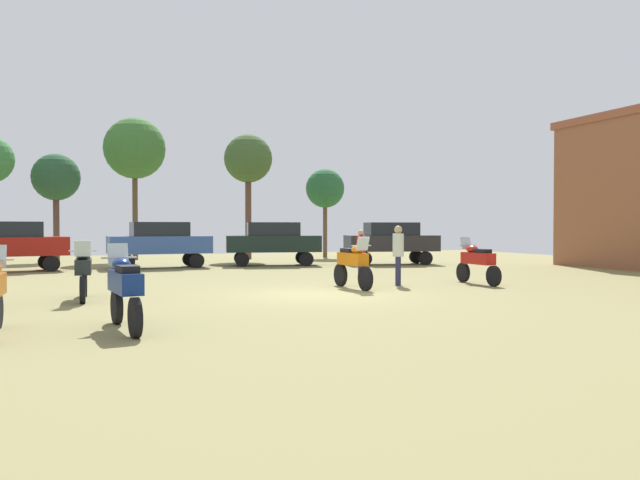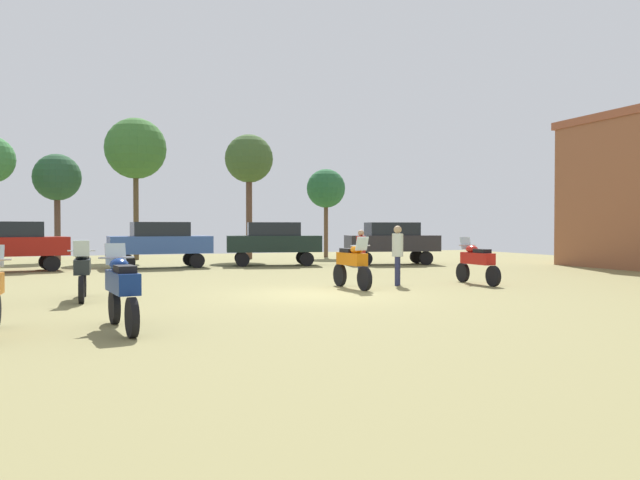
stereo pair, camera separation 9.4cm
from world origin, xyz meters
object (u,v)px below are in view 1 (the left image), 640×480
at_px(car_5, 273,240).
at_px(person_2, 398,250).
at_px(tree_3, 56,178).
at_px(motorcycle_4, 125,288).
at_px(motorcycle_5, 477,261).
at_px(car_1, 9,243).
at_px(tree_7, 135,149).
at_px(motorcycle_3, 353,263).
at_px(car_3, 391,240).
at_px(car_4, 160,241).
at_px(tree_2, 248,160).
at_px(person_3, 361,249).
at_px(motorcycle_2, 83,270).
at_px(tree_4, 325,189).

xyz_separation_m(car_5, person_2, (0.72, -10.88, -0.10)).
relative_size(person_2, tree_3, 0.33).
relative_size(motorcycle_4, tree_3, 0.41).
height_order(motorcycle_4, motorcycle_5, motorcycle_4).
distance_m(motorcycle_5, car_1, 18.09).
xyz_separation_m(motorcycle_4, car_1, (-3.40, 16.28, 0.43)).
relative_size(motorcycle_5, tree_7, 0.29).
bearing_deg(motorcycle_5, tree_7, 115.67).
distance_m(car_1, tree_7, 10.48).
bearing_deg(motorcycle_4, car_1, 94.71).
height_order(motorcycle_3, car_3, car_3).
bearing_deg(car_4, motorcycle_5, -146.77).
relative_size(car_1, tree_3, 0.81).
xyz_separation_m(car_5, tree_7, (-5.58, 7.34, 4.83)).
distance_m(motorcycle_4, car_4, 16.80).
relative_size(car_4, person_2, 2.40).
bearing_deg(car_3, motorcycle_3, 158.85).
xyz_separation_m(tree_2, tree_3, (-9.91, 1.56, -1.17)).
distance_m(car_1, tree_3, 8.58).
height_order(tree_3, tree_7, tree_7).
xyz_separation_m(person_2, person_3, (0.44, 3.66, -0.09)).
height_order(motorcycle_5, car_1, car_1).
xyz_separation_m(car_5, tree_2, (0.38, 6.06, 4.33)).
relative_size(motorcycle_3, car_4, 0.50).
bearing_deg(car_5, motorcycle_5, -152.46).
bearing_deg(car_5, tree_3, 62.92).
bearing_deg(car_1, motorcycle_5, -138.34).
height_order(car_3, person_2, car_3).
bearing_deg(motorcycle_4, tree_3, 87.48).
bearing_deg(car_4, tree_7, 0.77).
bearing_deg(car_5, motorcycle_2, 155.82).
distance_m(motorcycle_2, tree_2, 20.13).
bearing_deg(motorcycle_3, person_2, -172.25).
xyz_separation_m(motorcycle_5, tree_2, (-2.86, 17.42, 4.78)).
distance_m(motorcycle_5, tree_2, 18.29).
distance_m(motorcycle_2, car_5, 14.15).
bearing_deg(tree_2, tree_4, 6.11).
bearing_deg(car_1, person_2, -142.60).
xyz_separation_m(car_4, tree_2, (5.50, 5.95, 4.33)).
relative_size(motorcycle_4, car_5, 0.50).
relative_size(motorcycle_5, car_5, 0.49).
xyz_separation_m(motorcycle_5, tree_3, (-12.77, 18.98, 3.61)).
distance_m(motorcycle_3, car_1, 14.92).
distance_m(motorcycle_3, tree_4, 19.12).
bearing_deg(tree_2, motorcycle_5, -80.67).
relative_size(motorcycle_5, tree_2, 0.32).
height_order(motorcycle_4, tree_3, tree_3).
bearing_deg(car_1, motorcycle_3, -147.95).
xyz_separation_m(motorcycle_5, person_2, (-2.53, 0.48, 0.35)).
bearing_deg(motorcycle_2, car_3, -141.56).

